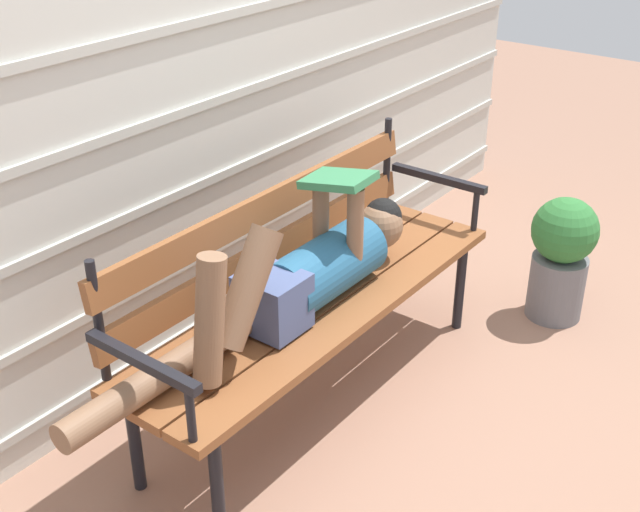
% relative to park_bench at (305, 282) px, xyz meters
% --- Properties ---
extents(ground_plane, '(12.00, 12.00, 0.00)m').
position_rel_park_bench_xyz_m(ground_plane, '(0.00, -0.25, -0.51)').
color(ground_plane, '#936B56').
extents(house_siding, '(5.21, 0.08, 2.21)m').
position_rel_park_bench_xyz_m(house_siding, '(0.00, 0.56, 0.60)').
color(house_siding, beige).
rests_on(house_siding, ground).
extents(park_bench, '(1.81, 0.51, 0.91)m').
position_rel_park_bench_xyz_m(park_bench, '(0.00, 0.00, 0.00)').
color(park_bench, brown).
rests_on(park_bench, ground).
extents(reclining_person, '(1.65, 0.26, 0.48)m').
position_rel_park_bench_xyz_m(reclining_person, '(-0.11, -0.07, 0.11)').
color(reclining_person, '#23567A').
extents(potted_plant, '(0.30, 0.30, 0.60)m').
position_rel_park_bench_xyz_m(potted_plant, '(1.16, -0.58, -0.19)').
color(potted_plant, slate).
rests_on(potted_plant, ground).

